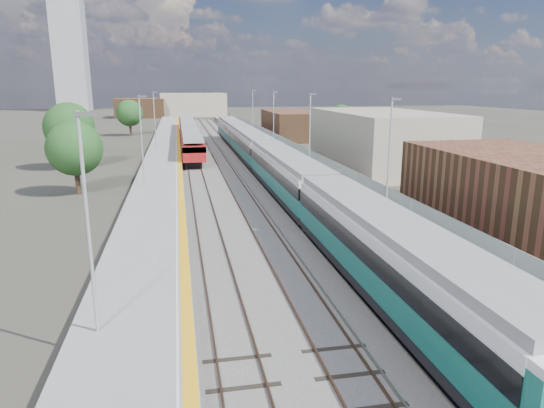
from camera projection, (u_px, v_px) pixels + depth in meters
name	position (u px, v px, depth m)	size (l,w,h in m)	color
ground	(239.00, 164.00, 58.92)	(320.00, 320.00, 0.00)	#47443A
ballast_bed	(219.00, 161.00, 60.88)	(10.50, 155.00, 0.06)	#565451
tracks	(223.00, 159.00, 62.57)	(8.96, 160.00, 0.17)	#4C3323
platform_right	(278.00, 156.00, 62.14)	(4.70, 155.00, 8.52)	slate
platform_left	(164.00, 159.00, 59.51)	(4.30, 155.00, 8.52)	slate
buildings	(136.00, 81.00, 137.54)	(72.00, 185.50, 40.00)	brown
green_train	(265.00, 156.00, 49.56)	(2.94, 81.78, 3.23)	black
red_train	(188.00, 132.00, 79.12)	(2.65, 53.86, 3.35)	black
tree_a	(75.00, 148.00, 41.54)	(4.74, 4.74, 6.42)	#382619
tree_b	(69.00, 127.00, 54.27)	(5.53, 5.53, 7.49)	#382619
tree_c	(129.00, 113.00, 91.17)	(4.99, 4.99, 6.76)	#382619
tree_d	(341.00, 119.00, 80.26)	(4.61, 4.61, 6.25)	#382619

